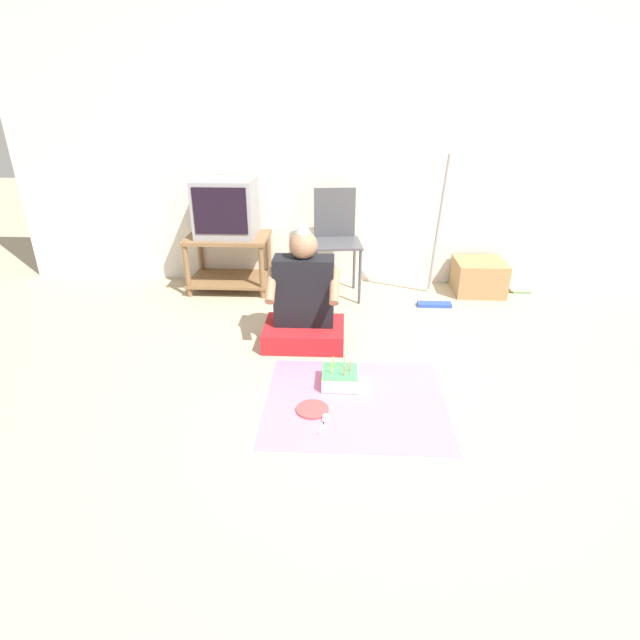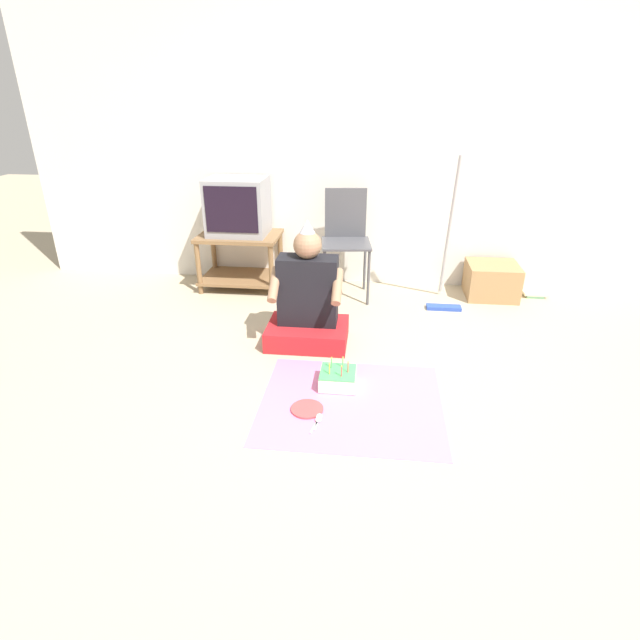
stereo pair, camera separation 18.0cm
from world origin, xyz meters
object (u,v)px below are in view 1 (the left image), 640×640
Objects in this scene: person_seated at (304,304)px; birthday_cake at (340,377)px; dust_mop at (436,262)px; book_pile at (520,289)px; tv at (226,208)px; folding_chair at (336,234)px; paper_plate at (312,409)px; cardboard_box_stack at (479,277)px.

person_seated is 0.67m from birthday_cake.
dust_mop is 6.17× the size of book_pile.
tv reaches higher than book_pile.
person_seated is at bearing -150.16° from book_pile.
book_pile is at bearing 3.70° from folding_chair.
paper_plate is (-1.75, -1.92, -0.01)m from book_pile.
folding_chair is (0.95, -0.08, -0.20)m from tv.
cardboard_box_stack is 2.29× the size of paper_plate.
tv is at bearing 174.99° from folding_chair.
tv is at bearing 179.99° from cardboard_box_stack.
cardboard_box_stack is 1.81m from person_seated.
book_pile is 2.60m from paper_plate.
person_seated is at bearing 114.50° from birthday_cake.
cardboard_box_stack is 2.02m from birthday_cake.
person_seated reaches higher than book_pile.
cardboard_box_stack is 0.41m from book_pile.
person_seated is at bearing -54.29° from tv.
paper_plate is (-0.15, -0.28, -0.04)m from birthday_cake.
birthday_cake reaches higher than book_pile.
dust_mop is at bearing -161.26° from book_pile.
tv is at bearing 125.71° from person_seated.
cardboard_box_stack is 2.13× the size of book_pile.
book_pile is at bearing 18.74° from dust_mop.
tv is at bearing 114.37° from paper_plate.
person_seated is 4.75× the size of paper_plate.
person_seated is 4.03× the size of birthday_cake.
dust_mop is 1.30m from person_seated.
folding_chair reaches higher than paper_plate.
tv is at bearing 122.02° from birthday_cake.
folding_chair reaches higher than birthday_cake.
person_seated reaches higher than paper_plate.
cardboard_box_stack reaches higher than book_pile.
cardboard_box_stack is 2.34m from paper_plate.
tv reaches higher than paper_plate.
tv is 0.41× the size of dust_mop.
person_seated is at bearing -144.66° from cardboard_box_stack.
book_pile is at bearing 3.61° from cardboard_box_stack.
dust_mop is 1.60m from birthday_cake.
birthday_cake reaches higher than paper_plate.
person_seated is at bearing 97.38° from paper_plate.
folding_chair is at bearing 78.35° from person_seated.
tv reaches higher than cardboard_box_stack.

